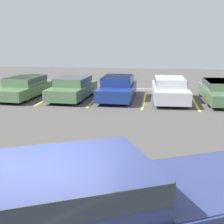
{
  "coord_description": "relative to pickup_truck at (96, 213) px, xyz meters",
  "views": [
    {
      "loc": [
        1.94,
        -4.42,
        3.47
      ],
      "look_at": [
        0.47,
        5.55,
        1.0
      ],
      "focal_mm": 50.0,
      "sensor_mm": 36.0,
      "label": 1
    }
  ],
  "objects": [
    {
      "name": "stall_stripe_a",
      "position": [
        -8.03,
        12.89,
        -0.85
      ],
      "size": [
        0.12,
        4.8,
        0.01
      ],
      "primitive_type": "cube",
      "color": "yellow",
      "rests_on": "ground_plane"
    },
    {
      "name": "stall_stripe_b",
      "position": [
        -5.3,
        12.89,
        -0.85
      ],
      "size": [
        0.12,
        4.8,
        0.01
      ],
      "primitive_type": "cube",
      "color": "yellow",
      "rests_on": "ground_plane"
    },
    {
      "name": "stall_stripe_c",
      "position": [
        -2.57,
        12.89,
        -0.85
      ],
      "size": [
        0.12,
        4.8,
        0.01
      ],
      "primitive_type": "cube",
      "color": "yellow",
      "rests_on": "ground_plane"
    },
    {
      "name": "stall_stripe_d",
      "position": [
        0.15,
        12.89,
        -0.85
      ],
      "size": [
        0.12,
        4.8,
        0.01
      ],
      "primitive_type": "cube",
      "color": "yellow",
      "rests_on": "ground_plane"
    },
    {
      "name": "stall_stripe_e",
      "position": [
        2.88,
        12.89,
        -0.85
      ],
      "size": [
        0.12,
        4.8,
        0.01
      ],
      "primitive_type": "cube",
      "color": "yellow",
      "rests_on": "ground_plane"
    },
    {
      "name": "pickup_truck",
      "position": [
        0.0,
        0.0,
        0.0
      ],
      "size": [
        6.46,
        4.61,
        1.7
      ],
      "rotation": [
        0.0,
        0.0,
        0.46
      ],
      "color": "navy",
      "rests_on": "ground_plane"
    },
    {
      "name": "parked_sedan_a",
      "position": [
        -6.73,
        12.83,
        -0.22
      ],
      "size": [
        2.13,
        4.88,
        1.18
      ],
      "rotation": [
        0.0,
        0.0,
        -1.64
      ],
      "color": "#4C6B47",
      "rests_on": "ground_plane"
    },
    {
      "name": "parked_sedan_b",
      "position": [
        -3.87,
        12.77,
        -0.2
      ],
      "size": [
        2.04,
        4.38,
        1.22
      ],
      "rotation": [
        0.0,
        0.0,
        -1.63
      ],
      "color": "#4C6B47",
      "rests_on": "ground_plane"
    },
    {
      "name": "parked_sedan_c",
      "position": [
        -1.35,
        13.06,
        -0.17
      ],
      "size": [
        1.82,
        4.53,
        1.28
      ],
      "rotation": [
        0.0,
        0.0,
        -1.58
      ],
      "color": "navy",
      "rests_on": "ground_plane"
    },
    {
      "name": "parked_sedan_d",
      "position": [
        1.52,
        12.99,
        -0.19
      ],
      "size": [
        1.99,
        4.68,
        1.25
      ],
      "rotation": [
        0.0,
        0.0,
        -1.52
      ],
      "color": "#B7BABF",
      "rests_on": "ground_plane"
    },
    {
      "name": "parked_sedan_e",
      "position": [
        4.21,
        13.1,
        -0.24
      ],
      "size": [
        1.83,
        4.79,
        1.13
      ],
      "rotation": [
        0.0,
        0.0,
        -1.54
      ],
      "color": "#4C6B47",
      "rests_on": "ground_plane"
    },
    {
      "name": "wheel_stop_curb",
      "position": [
        0.45,
        15.9,
        -0.78
      ],
      "size": [
        1.85,
        0.2,
        0.14
      ],
      "primitive_type": "cube",
      "color": "#B7B2A8",
      "rests_on": "ground_plane"
    }
  ]
}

